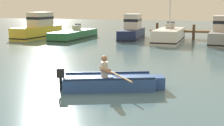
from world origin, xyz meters
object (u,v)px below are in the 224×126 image
object	(u,v)px
rowboat_with_person	(111,82)
moored_boat_grey	(221,33)
moored_boat_yellow	(39,28)
moored_boat_white	(169,36)
moored_boat_green	(74,35)
moored_boat_navy	(132,30)

from	to	relation	value
rowboat_with_person	moored_boat_grey	xyz separation A→B (m)	(3.63, 15.97, 0.56)
rowboat_with_person	moored_boat_yellow	world-z (taller)	moored_boat_yellow
moored_boat_yellow	moored_boat_white	xyz separation A→B (m)	(12.20, 0.53, -0.37)
moored_boat_green	moored_boat_grey	world-z (taller)	moored_boat_grey
moored_boat_yellow	moored_boat_green	bearing A→B (deg)	-2.81
rowboat_with_person	moored_boat_grey	world-z (taller)	moored_boat_grey
moored_boat_green	moored_boat_white	size ratio (longest dim) A/B	1.09
moored_boat_white	moored_boat_grey	world-z (taller)	moored_boat_white
rowboat_with_person	moored_boat_navy	world-z (taller)	moored_boat_navy
moored_boat_navy	moored_boat_white	size ratio (longest dim) A/B	0.98
moored_boat_white	moored_boat_grey	distance (m)	4.11
moored_boat_green	rowboat_with_person	bearing A→B (deg)	-59.70
rowboat_with_person	moored_boat_navy	size ratio (longest dim) A/B	0.60
moored_boat_navy	moored_boat_green	bearing A→B (deg)	-154.28
moored_boat_yellow	moored_boat_navy	xyz separation A→B (m)	(8.58, 2.10, -0.06)
moored_boat_navy	moored_boat_white	xyz separation A→B (m)	(3.61, -1.57, -0.31)
moored_boat_white	rowboat_with_person	bearing A→B (deg)	-88.31
moored_boat_green	moored_boat_grey	size ratio (longest dim) A/B	1.11
moored_boat_green	moored_boat_white	world-z (taller)	moored_boat_white
moored_boat_green	moored_boat_grey	distance (m)	12.50
moored_boat_white	moored_boat_grey	xyz separation A→B (m)	(4.10, 0.15, 0.30)
moored_boat_yellow	moored_boat_white	size ratio (longest dim) A/B	1.05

